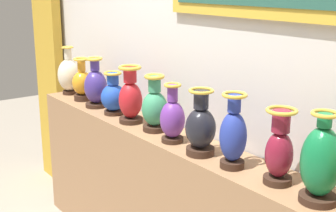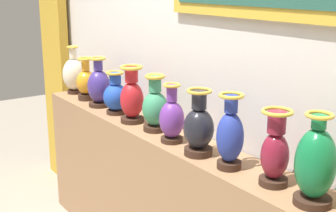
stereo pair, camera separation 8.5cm
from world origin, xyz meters
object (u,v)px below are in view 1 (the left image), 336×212
object	(u,v)px
vase_sapphire	(113,96)
vase_crimson	(130,98)
vase_jade	(155,107)
vase_onyx	(201,127)
vase_emerald	(321,163)
vase_amber	(82,83)
vase_violet	(172,118)
vase_cobalt	(233,135)
vase_burgundy	(279,150)
vase_indigo	(96,86)
vase_ivory	(69,75)

from	to	relation	value
vase_sapphire	vase_crimson	distance (m)	0.24
vase_jade	vase_onyx	distance (m)	0.48
vase_onyx	vase_emerald	distance (m)	0.71
vase_amber	vase_crimson	world-z (taller)	vase_crimson
vase_amber	vase_violet	size ratio (longest dim) A/B	0.96
vase_sapphire	vase_jade	world-z (taller)	vase_jade
vase_crimson	vase_violet	xyz separation A→B (m)	(0.46, -0.01, -0.02)
vase_cobalt	vase_burgundy	bearing A→B (deg)	7.24
vase_jade	vase_burgundy	distance (m)	0.96
vase_crimson	vase_burgundy	distance (m)	1.19
vase_onyx	vase_emerald	bearing A→B (deg)	2.35
vase_indigo	vase_burgundy	world-z (taller)	vase_indigo
vase_indigo	vase_emerald	distance (m)	1.90
vase_sapphire	vase_emerald	xyz separation A→B (m)	(1.65, -0.00, 0.05)
vase_ivory	vase_crimson	xyz separation A→B (m)	(0.96, -0.03, 0.00)
vase_onyx	vase_indigo	bearing A→B (deg)	178.69
vase_violet	vase_emerald	bearing A→B (deg)	1.50
vase_violet	vase_burgundy	bearing A→B (deg)	2.88
vase_sapphire	vase_crimson	size ratio (longest dim) A/B	0.80
vase_crimson	vase_sapphire	bearing A→B (deg)	177.30
vase_ivory	vase_violet	distance (m)	1.42
vase_amber	vase_indigo	distance (m)	0.24
vase_cobalt	vase_indigo	bearing A→B (deg)	179.24
vase_sapphire	vase_burgundy	world-z (taller)	vase_burgundy
vase_indigo	vase_violet	world-z (taller)	vase_indigo
vase_sapphire	vase_burgundy	bearing A→B (deg)	0.45
vase_indigo	vase_emerald	size ratio (longest dim) A/B	0.93
vase_ivory	vase_onyx	size ratio (longest dim) A/B	1.09
vase_ivory	vase_cobalt	world-z (taller)	vase_ivory
vase_ivory	vase_amber	bearing A→B (deg)	-1.96
vase_ivory	vase_amber	size ratio (longest dim) A/B	1.18
vase_crimson	vase_burgundy	bearing A→B (deg)	1.07
vase_indigo	vase_burgundy	xyz separation A→B (m)	(1.67, 0.01, 0.01)
vase_indigo	vase_jade	xyz separation A→B (m)	(0.71, 0.02, -0.00)
vase_amber	vase_sapphire	xyz separation A→B (m)	(0.48, -0.01, -0.01)
vase_amber	vase_cobalt	xyz separation A→B (m)	(1.65, -0.03, 0.03)
vase_ivory	vase_indigo	size ratio (longest dim) A/B	1.07
vase_crimson	vase_jade	distance (m)	0.23
vase_cobalt	vase_burgundy	size ratio (longest dim) A/B	1.07
vase_amber	vase_indigo	xyz separation A→B (m)	(0.23, -0.01, 0.01)
vase_indigo	vase_cobalt	world-z (taller)	vase_cobalt
vase_sapphire	vase_crimson	bearing A→B (deg)	-2.70
vase_emerald	vase_burgundy	bearing A→B (deg)	176.98
vase_jade	vase_cobalt	world-z (taller)	vase_cobalt
vase_cobalt	vase_burgundy	xyz separation A→B (m)	(0.26, 0.03, -0.01)
vase_indigo	vase_ivory	bearing A→B (deg)	177.68
vase_amber	vase_indigo	size ratio (longest dim) A/B	0.90
vase_onyx	vase_sapphire	bearing A→B (deg)	178.19
vase_crimson	vase_burgundy	size ratio (longest dim) A/B	1.06
vase_amber	vase_sapphire	bearing A→B (deg)	-1.01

